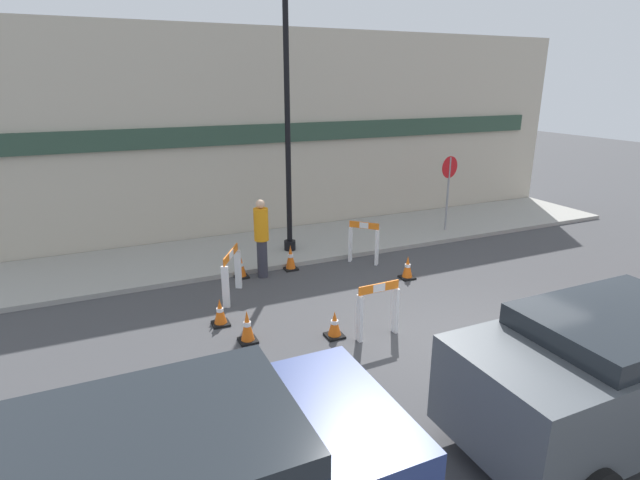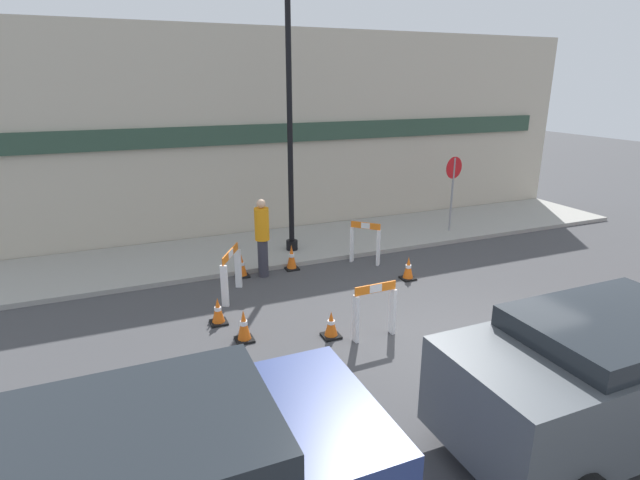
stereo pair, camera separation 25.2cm
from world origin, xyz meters
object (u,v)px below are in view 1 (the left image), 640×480
at_px(person_worker, 261,236).
at_px(stop_sign, 449,181).
at_px(parked_car_1, 614,366).
at_px(streetlamp_post, 287,86).

bearing_deg(person_worker, stop_sign, 66.09).
bearing_deg(parked_car_1, person_worker, 108.36).
distance_m(streetlamp_post, stop_sign, 5.32).
bearing_deg(parked_car_1, stop_sign, 65.08).
relative_size(stop_sign, person_worker, 1.19).
bearing_deg(stop_sign, person_worker, -0.92).
relative_size(stop_sign, parked_car_1, 0.51).
xyz_separation_m(person_worker, parked_car_1, (2.21, -6.65, -0.02)).
bearing_deg(stop_sign, parked_car_1, 54.08).
xyz_separation_m(streetlamp_post, stop_sign, (4.68, -0.15, -2.52)).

